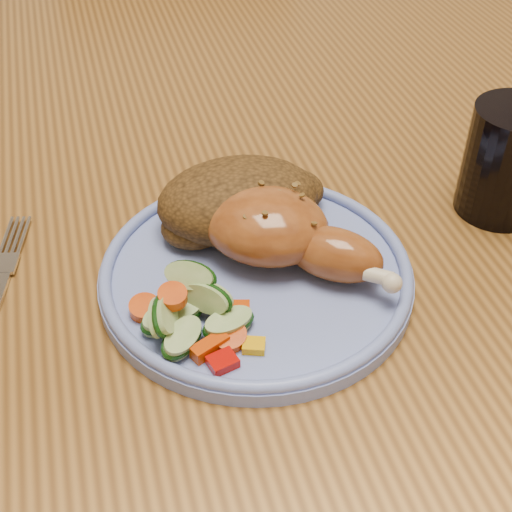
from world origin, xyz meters
The scene contains 8 objects.
dining_table centered at (0.00, 0.00, 0.67)m, with size 0.90×1.40×0.75m.
chair_far centered at (0.00, 0.63, 0.49)m, with size 0.42×0.42×0.91m.
plate centered at (-0.09, -0.11, 0.76)m, with size 0.25×0.25×0.01m, color #6B7DC8.
plate_rim centered at (-0.09, -0.11, 0.77)m, with size 0.24×0.24×0.01m, color #6B7DC8.
chicken_leg centered at (-0.07, -0.10, 0.79)m, with size 0.15×0.15×0.05m.
rice_pilaf centered at (-0.09, -0.05, 0.78)m, with size 0.15×0.10×0.06m.
vegetable_pile centered at (-0.16, -0.16, 0.77)m, with size 0.09×0.10×0.05m.
drinking_glass centered at (0.14, -0.08, 0.80)m, with size 0.08×0.08×0.10m, color black.
Camera 1 is at (-0.20, -0.51, 1.14)m, focal length 50.00 mm.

